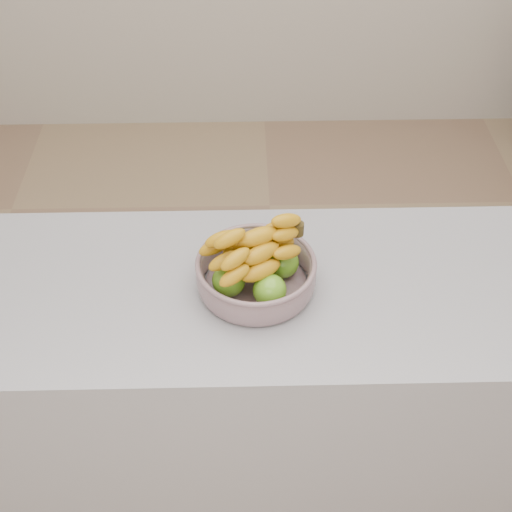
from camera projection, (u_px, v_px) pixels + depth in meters
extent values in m
plane|color=#957B5B|center=(283.00, 421.00, 2.51)|extent=(4.00, 4.00, 0.00)
cube|color=#9A99A1|center=(291.00, 399.00, 2.03)|extent=(2.00, 0.60, 0.90)
cylinder|color=#8897A4|center=(256.00, 285.00, 1.72)|extent=(0.25, 0.25, 0.01)
torus|color=#8897A4|center=(256.00, 263.00, 1.67)|extent=(0.29, 0.29, 0.01)
sphere|color=#5CA51C|center=(270.00, 290.00, 1.64)|extent=(0.08, 0.08, 0.08)
sphere|color=#5CA51C|center=(283.00, 262.00, 1.71)|extent=(0.08, 0.08, 0.08)
sphere|color=#5CA51C|center=(243.00, 253.00, 1.74)|extent=(0.08, 0.08, 0.08)
sphere|color=#5CA51C|center=(229.00, 281.00, 1.67)|extent=(0.08, 0.08, 0.08)
ellipsoid|color=orange|center=(261.00, 270.00, 1.63)|extent=(0.18, 0.13, 0.04)
ellipsoid|color=orange|center=(252.00, 258.00, 1.66)|extent=(0.18, 0.11, 0.04)
ellipsoid|color=orange|center=(244.00, 247.00, 1.69)|extent=(0.19, 0.10, 0.04)
ellipsoid|color=orange|center=(261.00, 253.00, 1.62)|extent=(0.17, 0.14, 0.04)
ellipsoid|color=orange|center=(251.00, 240.00, 1.65)|extent=(0.19, 0.08, 0.04)
ellipsoid|color=orange|center=(258.00, 237.00, 1.62)|extent=(0.18, 0.11, 0.04)
cylinder|color=#382D12|center=(298.00, 229.00, 1.67)|extent=(0.03, 0.03, 0.03)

